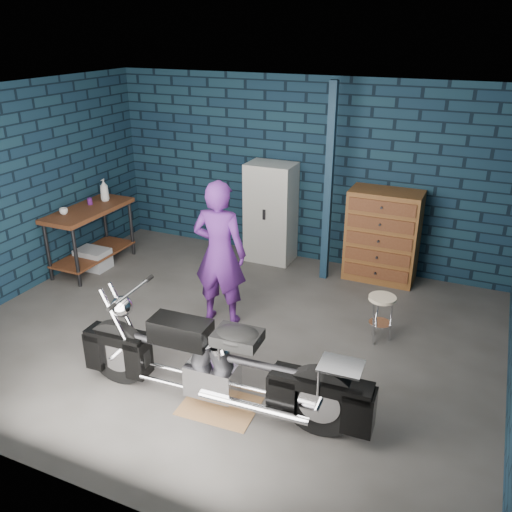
{
  "coord_description": "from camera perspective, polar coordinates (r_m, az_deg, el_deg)",
  "views": [
    {
      "loc": [
        2.52,
        -4.83,
        3.36
      ],
      "look_at": [
        0.23,
        0.3,
        0.92
      ],
      "focal_mm": 38.0,
      "sensor_mm": 36.0,
      "label": 1
    }
  ],
  "objects": [
    {
      "name": "cup_a",
      "position": [
        7.95,
        -19.59,
        4.46
      ],
      "size": [
        0.12,
        0.12,
        0.09
      ],
      "primitive_type": "imported",
      "rotation": [
        0.0,
        0.0,
        -0.09
      ],
      "color": "beige",
      "rests_on": "workbench"
    },
    {
      "name": "ground",
      "position": [
        6.4,
        -2.97,
        -8.22
      ],
      "size": [
        6.0,
        6.0,
        0.0
      ],
      "primitive_type": "plane",
      "color": "#524F4C",
      "rests_on": "ground"
    },
    {
      "name": "room_walls",
      "position": [
        6.12,
        -0.97,
        9.7
      ],
      "size": [
        6.02,
        5.01,
        2.71
      ],
      "color": "#0F2132",
      "rests_on": "ground"
    },
    {
      "name": "person",
      "position": [
        6.31,
        -3.85,
        0.27
      ],
      "size": [
        0.68,
        0.49,
        1.76
      ],
      "primitive_type": "imported",
      "rotation": [
        0.0,
        0.0,
        3.25
      ],
      "color": "#4D1D6E",
      "rests_on": "ground"
    },
    {
      "name": "workbench",
      "position": [
        8.27,
        -16.91,
        1.84
      ],
      "size": [
        0.6,
        1.4,
        0.91
      ],
      "primitive_type": "cube",
      "color": "brown",
      "rests_on": "ground"
    },
    {
      "name": "bottle",
      "position": [
        8.37,
        -15.69,
        6.71
      ],
      "size": [
        0.15,
        0.15,
        0.33
      ],
      "primitive_type": "imported",
      "rotation": [
        0.0,
        0.0,
        0.18
      ],
      "color": "#96999F",
      "rests_on": "workbench"
    },
    {
      "name": "shop_stool",
      "position": [
        6.31,
        12.95,
        -6.45
      ],
      "size": [
        0.32,
        0.32,
        0.56
      ],
      "primitive_type": null,
      "rotation": [
        0.0,
        0.0,
        0.06
      ],
      "color": "beige",
      "rests_on": "ground"
    },
    {
      "name": "drip_mat",
      "position": [
        5.35,
        -3.85,
        -15.47
      ],
      "size": [
        0.74,
        0.57,
        0.01
      ],
      "primitive_type": "cube",
      "rotation": [
        0.0,
        0.0,
        0.05
      ],
      "color": "brown",
      "rests_on": "ground"
    },
    {
      "name": "support_post",
      "position": [
        7.34,
        7.65,
        7.36
      ],
      "size": [
        0.1,
        0.1,
        2.7
      ],
      "primitive_type": "cube",
      "color": "#12283B",
      "rests_on": "ground"
    },
    {
      "name": "mug_purple",
      "position": [
        8.27,
        -17.09,
        5.52
      ],
      "size": [
        0.08,
        0.08,
        0.1
      ],
      "primitive_type": "cylinder",
      "rotation": [
        0.0,
        0.0,
        -0.1
      ],
      "color": "#511964",
      "rests_on": "workbench"
    },
    {
      "name": "locker",
      "position": [
        8.08,
        1.54,
        4.56
      ],
      "size": [
        0.7,
        0.5,
        1.49
      ],
      "primitive_type": "cube",
      "color": "silver",
      "rests_on": "ground"
    },
    {
      "name": "tool_chest",
      "position": [
        7.67,
        13.17,
        2.06
      ],
      "size": [
        0.96,
        0.54,
        1.29
      ],
      "primitive_type": "cube",
      "color": "brown",
      "rests_on": "ground"
    },
    {
      "name": "motorcycle",
      "position": [
        5.03,
        -4.02,
        -10.72
      ],
      "size": [
        2.47,
        0.78,
        1.08
      ],
      "primitive_type": null,
      "rotation": [
        0.0,
        0.0,
        0.05
      ],
      "color": "black",
      "rests_on": "ground"
    },
    {
      "name": "storage_bin",
      "position": [
        8.34,
        -16.77,
        -0.27
      ],
      "size": [
        0.47,
        0.33,
        0.29
      ],
      "primitive_type": "cube",
      "color": "#96999F",
      "rests_on": "ground"
    }
  ]
}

